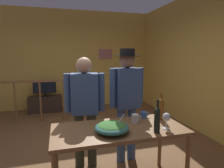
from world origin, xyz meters
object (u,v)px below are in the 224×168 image
flat_screen_tv (45,88)px  salad_bowl (112,127)px  wine_glass (166,118)px  stair_railing (48,95)px  person_standing_right (127,96)px  person_standing_left (85,104)px  wine_bottle_dark (157,119)px  mug_blue (144,115)px  serving_table (119,134)px  mug_white (135,118)px  framed_picture (105,54)px  wine_bottle_amber (161,108)px  tv_console (46,104)px

flat_screen_tv → salad_bowl: size_ratio=1.62×
wine_glass → salad_bowl: bearing=173.3°
stair_railing → person_standing_right: bearing=-60.4°
salad_bowl → person_standing_left: 0.73m
wine_bottle_dark → mug_blue: 0.50m
serving_table → salad_bowl: bearing=-138.5°
mug_white → serving_table: bearing=-156.0°
stair_railing → salad_bowl: 2.95m
mug_white → mug_blue: (0.18, 0.14, -0.01)m
person_standing_right → flat_screen_tv: bearing=-73.4°
framed_picture → mug_white: 3.88m
wine_bottle_dark → person_standing_right: 0.84m
wine_glass → person_standing_right: (-0.20, 0.77, 0.10)m
stair_railing → mug_blue: (1.33, -2.49, 0.16)m
wine_bottle_amber → mug_white: size_ratio=2.91×
framed_picture → person_standing_right: 3.37m
flat_screen_tv → mug_blue: bearing=-66.1°
mug_white → framed_picture: bearing=81.9°
salad_bowl → person_standing_left: bearing=105.9°
mug_white → person_standing_right: bearing=82.7°
salad_bowl → wine_bottle_amber: 0.77m
framed_picture → flat_screen_tv: bearing=-170.0°
wine_bottle_amber → person_standing_left: size_ratio=0.23×
stair_railing → person_standing_left: bearing=-74.5°
stair_railing → flat_screen_tv: size_ratio=4.62×
framed_picture → salad_bowl: size_ratio=1.09×
wine_glass → person_standing_right: size_ratio=0.11×
mug_blue → person_standing_left: 0.82m
wine_bottle_dark → wine_glass: bearing=23.3°
serving_table → mug_white: (0.25, 0.11, 0.13)m
stair_railing → person_standing_right: size_ratio=1.66×
tv_console → wine_bottle_amber: bearing=-64.4°
tv_console → wine_glass: 4.12m
salad_bowl → wine_bottle_dark: size_ratio=1.03×
framed_picture → person_standing_right: (-0.48, -3.28, -0.61)m
salad_bowl → wine_glass: salad_bowl is taller
tv_console → mug_white: size_ratio=7.31×
wine_bottle_dark → mug_blue: bearing=81.3°
mug_white → wine_glass: bearing=-47.5°
stair_railing → wine_bottle_dark: 3.24m
stair_railing → wine_bottle_dark: wine_bottle_dark is taller
wine_bottle_dark → person_standing_right: bearing=93.0°
wine_bottle_amber → mug_white: (-0.36, -0.03, -0.10)m
tv_console → mug_blue: size_ratio=7.22×
serving_table → person_standing_left: (-0.31, 0.60, 0.22)m
wine_bottle_dark → tv_console: bearing=110.0°
tv_console → person_standing_left: 3.16m
tv_console → salad_bowl: 3.85m
salad_bowl → wine_bottle_amber: (0.72, 0.24, 0.09)m
stair_railing → wine_bottle_dark: size_ratio=7.69×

